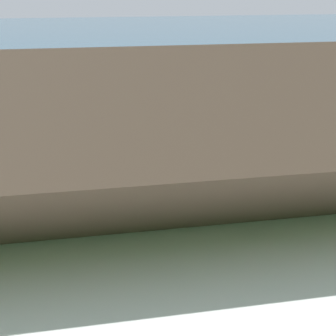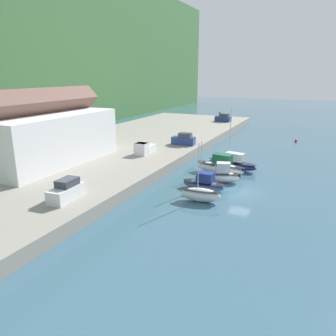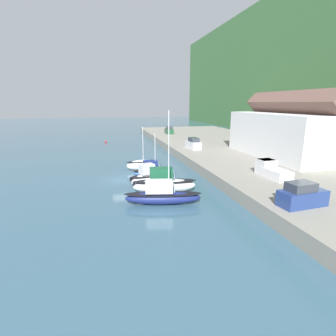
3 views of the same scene
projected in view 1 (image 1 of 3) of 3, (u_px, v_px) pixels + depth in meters
ground_plane at (91, 157)px, 37.58m from camera, size 320.00×320.00×0.00m
moored_boat_0 at (158, 158)px, 34.96m from camera, size 1.99×4.81×6.72m
moored_boat_1 at (105, 167)px, 33.42m from camera, size 2.33×5.63×6.11m
moored_boat_2 at (52, 162)px, 33.80m from camera, size 3.14×5.41×2.72m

